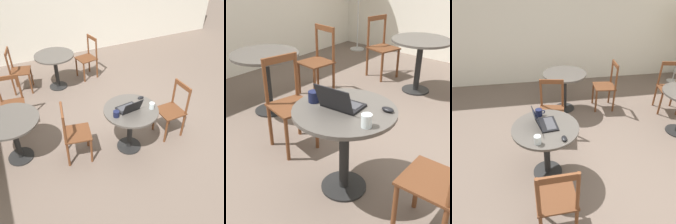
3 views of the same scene
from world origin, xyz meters
The scene contains 12 objects.
ground_plane centered at (0.00, 0.00, 0.00)m, with size 16.00×16.00×0.00m, color #66564C.
cafe_table_near centered at (-0.60, 0.17, 0.59)m, with size 0.80×0.80×0.75m.
cafe_table_mid centered at (1.67, 0.71, 0.59)m, with size 0.80×0.80×0.75m.
cafe_table_far centered at (-0.09, 1.79, 0.59)m, with size 0.80×0.80×0.75m.
chair_near_back centered at (-0.44, 1.01, 0.46)m, with size 0.46×0.46×0.93m.
chair_near_front centered at (-0.58, -0.61, 0.46)m, with size 0.40×0.40×0.93m.
chair_mid_back centered at (1.85, 1.44, 0.46)m, with size 0.47×0.47×0.93m.
chair_far_right centered at (0.71, 1.71, 0.46)m, with size 0.43×0.43×0.93m.
laptop centered at (-0.61, 0.21, 0.79)m, with size 0.30×0.33×0.21m.
mouse centered at (-0.42, -0.09, 0.76)m, with size 0.06×0.10×0.03m.
mug centered at (-0.66, 0.44, 0.79)m, with size 0.13×0.09×0.09m.
drinking_glass centered at (-0.71, -0.10, 0.80)m, with size 0.08×0.08×0.09m.
Camera 2 is at (-2.22, -1.14, 1.81)m, focal length 50.00 mm.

